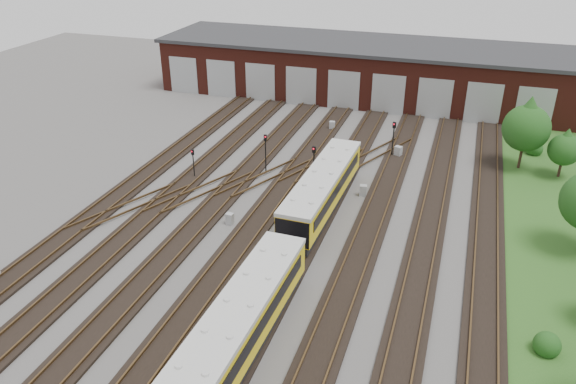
% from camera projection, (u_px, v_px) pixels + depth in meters
% --- Properties ---
extents(ground, '(120.00, 120.00, 0.00)m').
position_uv_depth(ground, '(247.00, 282.00, 34.71)').
color(ground, '#43403E').
rests_on(ground, ground).
extents(track_network, '(30.40, 70.00, 0.33)m').
position_uv_depth(track_network, '(248.00, 275.00, 35.20)').
color(track_network, black).
rests_on(track_network, ground).
extents(maintenance_shed, '(51.00, 12.50, 6.35)m').
position_uv_depth(maintenance_shed, '(372.00, 70.00, 66.99)').
color(maintenance_shed, '#511C14').
rests_on(maintenance_shed, ground).
extents(grass_verge, '(8.00, 55.00, 0.05)m').
position_uv_depth(grass_verge, '(564.00, 250.00, 37.83)').
color(grass_verge, '#214F1A').
rests_on(grass_verge, ground).
extents(metro_train, '(2.83, 45.84, 2.85)m').
position_uv_depth(metro_train, '(240.00, 325.00, 28.48)').
color(metro_train, black).
rests_on(metro_train, ground).
extents(signal_mast_0, '(0.30, 0.29, 3.53)m').
position_uv_depth(signal_mast_0, '(265.00, 149.00, 47.81)').
color(signal_mast_0, black).
rests_on(signal_mast_0, ground).
extents(signal_mast_1, '(0.26, 0.24, 2.62)m').
position_uv_depth(signal_mast_1, '(193.00, 160.00, 47.11)').
color(signal_mast_1, black).
rests_on(signal_mast_1, ground).
extents(signal_mast_2, '(0.31, 0.30, 3.35)m').
position_uv_depth(signal_mast_2, '(393.00, 134.00, 51.03)').
color(signal_mast_2, black).
rests_on(signal_mast_2, ground).
extents(signal_mast_3, '(0.30, 0.28, 3.17)m').
position_uv_depth(signal_mast_3, '(314.00, 159.00, 46.35)').
color(signal_mast_3, black).
rests_on(signal_mast_3, ground).
extents(relay_cabinet_1, '(0.60, 0.52, 0.92)m').
position_uv_depth(relay_cabinet_1, '(332.00, 126.00, 57.89)').
color(relay_cabinet_1, '#A1A3A6').
rests_on(relay_cabinet_1, ground).
extents(relay_cabinet_2, '(0.57, 0.49, 0.87)m').
position_uv_depth(relay_cabinet_2, '(230.00, 219.00, 40.80)').
color(relay_cabinet_2, '#A1A3A6').
rests_on(relay_cabinet_2, ground).
extents(relay_cabinet_3, '(0.62, 0.54, 0.92)m').
position_uv_depth(relay_cabinet_3, '(363.00, 191.00, 44.77)').
color(relay_cabinet_3, '#A1A3A6').
rests_on(relay_cabinet_3, ground).
extents(relay_cabinet_4, '(0.76, 0.70, 1.02)m').
position_uv_depth(relay_cabinet_4, '(398.00, 152.00, 51.67)').
color(relay_cabinet_4, '#A1A3A6').
rests_on(relay_cabinet_4, ground).
extents(tree_0, '(3.99, 3.99, 6.62)m').
position_uv_depth(tree_0, '(527.00, 123.00, 47.71)').
color(tree_0, '#311E16').
rests_on(tree_0, ground).
extents(tree_1, '(2.68, 2.68, 4.44)m').
position_uv_depth(tree_1, '(565.00, 146.00, 46.76)').
color(tree_1, '#311E16').
rests_on(tree_1, ground).
extents(bush_0, '(1.41, 1.41, 1.41)m').
position_uv_depth(bush_0, '(548.00, 342.00, 28.96)').
color(bush_0, '#1D4614').
rests_on(bush_0, ground).
extents(bush_1, '(1.52, 1.52, 1.52)m').
position_uv_depth(bush_1, '(535.00, 147.00, 52.07)').
color(bush_1, '#1D4614').
rests_on(bush_1, ground).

